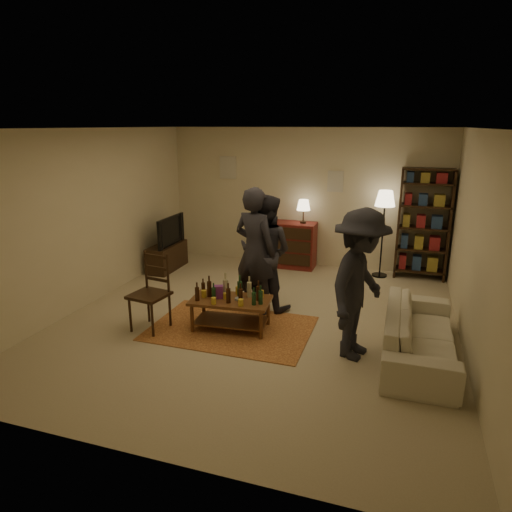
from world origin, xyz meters
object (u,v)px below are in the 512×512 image
at_px(bookshelf, 423,223).
at_px(sofa, 420,334).
at_px(person_left, 255,251).
at_px(person_right, 265,252).
at_px(dresser, 290,243).
at_px(person_by_sofa, 359,285).
at_px(coffee_table, 231,302).
at_px(dining_chair, 152,289).
at_px(tv_stand, 167,250).
at_px(floor_lamp, 385,204).

bearing_deg(bookshelf, sofa, -90.82).
xyz_separation_m(person_left, person_right, (0.09, 0.21, -0.07)).
bearing_deg(dresser, sofa, -52.46).
bearing_deg(person_by_sofa, bookshelf, 2.08).
relative_size(coffee_table, dining_chair, 1.04).
height_order(tv_stand, floor_lamp, floor_lamp).
xyz_separation_m(bookshelf, person_left, (-2.39, -2.45, -0.08)).
bearing_deg(floor_lamp, sofa, -78.09).
bearing_deg(sofa, dining_chair, 94.26).
relative_size(coffee_table, dresser, 0.83).
bearing_deg(sofa, person_right, 67.44).
bearing_deg(floor_lamp, dresser, 177.92).
distance_m(coffee_table, person_right, 1.05).
height_order(person_left, person_right, person_left).
distance_m(floor_lamp, sofa, 3.29).
bearing_deg(dresser, dining_chair, -108.38).
height_order(coffee_table, person_right, person_right).
height_order(person_left, person_by_sofa, person_left).
bearing_deg(tv_stand, bookshelf, 11.80).
height_order(dining_chair, floor_lamp, floor_lamp).
relative_size(tv_stand, person_by_sofa, 0.58).
height_order(dining_chair, dresser, dresser).
xyz_separation_m(dining_chair, sofa, (3.51, 0.26, -0.27)).
bearing_deg(person_by_sofa, person_left, 74.99).
xyz_separation_m(tv_stand, floor_lamp, (4.00, 0.85, 0.98)).
xyz_separation_m(sofa, person_right, (-2.25, 0.94, 0.58)).
bearing_deg(sofa, coffee_table, 89.36).
bearing_deg(bookshelf, coffee_table, -128.60).
bearing_deg(tv_stand, person_left, -32.61).
distance_m(dining_chair, bookshelf, 4.97).
height_order(bookshelf, person_right, bookshelf).
bearing_deg(dining_chair, person_right, 52.14).
xyz_separation_m(dresser, floor_lamp, (1.75, -0.06, 0.88)).
bearing_deg(person_right, person_left, 76.01).
relative_size(tv_stand, bookshelf, 0.52).
relative_size(dresser, person_by_sofa, 0.74).
bearing_deg(person_right, dining_chair, 53.69).
xyz_separation_m(dining_chair, floor_lamp, (2.87, 3.31, 0.78)).
bearing_deg(coffee_table, dresser, 88.54).
distance_m(dining_chair, floor_lamp, 4.45).
height_order(dining_chair, person_by_sofa, person_by_sofa).
relative_size(bookshelf, person_right, 1.14).
distance_m(tv_stand, dresser, 2.43).
bearing_deg(dining_chair, coffee_table, 24.08).
bearing_deg(bookshelf, tv_stand, -168.20).
height_order(tv_stand, dresser, dresser).
relative_size(dresser, person_left, 0.72).
relative_size(dining_chair, person_right, 0.61).
height_order(coffee_table, person_by_sofa, person_by_sofa).
bearing_deg(person_left, floor_lamp, -107.83).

